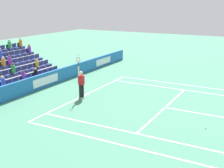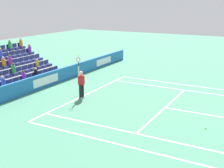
# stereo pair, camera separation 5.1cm
# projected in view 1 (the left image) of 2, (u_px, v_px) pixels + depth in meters

# --- Properties ---
(line_baseline) EXTENTS (10.97, 0.10, 0.01)m
(line_baseline) POSITION_uv_depth(u_px,v_px,m) (87.00, 94.00, 20.21)
(line_baseline) COLOR white
(line_baseline) RESTS_ON ground
(line_service) EXTENTS (8.23, 0.10, 0.01)m
(line_service) POSITION_uv_depth(u_px,v_px,m) (165.00, 107.00, 17.68)
(line_service) COLOR white
(line_service) RESTS_ON ground
(line_centre_service) EXTENTS (0.10, 6.40, 0.01)m
(line_centre_service) POSITION_uv_depth(u_px,v_px,m) (222.00, 117.00, 16.21)
(line_centre_service) COLOR white
(line_centre_service) RESTS_ON ground
(line_singles_sideline_left) EXTENTS (0.10, 11.89, 0.01)m
(line_singles_sideline_left) POSITION_uv_depth(u_px,v_px,m) (145.00, 136.00, 13.99)
(line_singles_sideline_left) COLOR white
(line_singles_sideline_left) RESTS_ON ground
(line_singles_sideline_right) EXTENTS (0.10, 11.89, 0.01)m
(line_singles_sideline_right) POSITION_uv_depth(u_px,v_px,m) (191.00, 91.00, 20.96)
(line_singles_sideline_right) COLOR white
(line_singles_sideline_right) RESTS_ON ground
(line_doubles_sideline_left) EXTENTS (0.10, 11.89, 0.01)m
(line_doubles_sideline_left) POSITION_uv_depth(u_px,v_px,m) (133.00, 148.00, 12.83)
(line_doubles_sideline_left) COLOR white
(line_doubles_sideline_left) RESTS_ON ground
(line_doubles_sideline_right) EXTENTS (0.10, 11.89, 0.01)m
(line_doubles_sideline_right) POSITION_uv_depth(u_px,v_px,m) (196.00, 86.00, 22.12)
(line_doubles_sideline_right) COLOR white
(line_doubles_sideline_right) RESTS_ON ground
(line_centre_mark) EXTENTS (0.10, 0.20, 0.01)m
(line_centre_mark) POSITION_uv_depth(u_px,v_px,m) (88.00, 94.00, 20.16)
(line_centre_mark) COLOR white
(line_centre_mark) RESTS_ON ground
(sponsor_barrier) EXTENTS (24.79, 0.22, 1.04)m
(sponsor_barrier) POSITION_uv_depth(u_px,v_px,m) (45.00, 80.00, 21.72)
(sponsor_barrier) COLOR #1E66AD
(sponsor_barrier) RESTS_ON ground
(tennis_player) EXTENTS (0.52, 0.38, 2.85)m
(tennis_player) POSITION_uv_depth(u_px,v_px,m) (81.00, 83.00, 19.15)
(tennis_player) COLOR black
(tennis_player) RESTS_ON ground
(stadium_stand) EXTENTS (6.20, 4.75, 3.03)m
(stadium_stand) POSITION_uv_depth(u_px,v_px,m) (9.00, 71.00, 23.27)
(stadium_stand) COLOR gray
(stadium_stand) RESTS_ON ground
(loose_tennis_ball) EXTENTS (0.07, 0.07, 0.07)m
(loose_tennis_ball) POSITION_uv_depth(u_px,v_px,m) (206.00, 128.00, 14.73)
(loose_tennis_ball) COLOR #D1E533
(loose_tennis_ball) RESTS_ON ground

